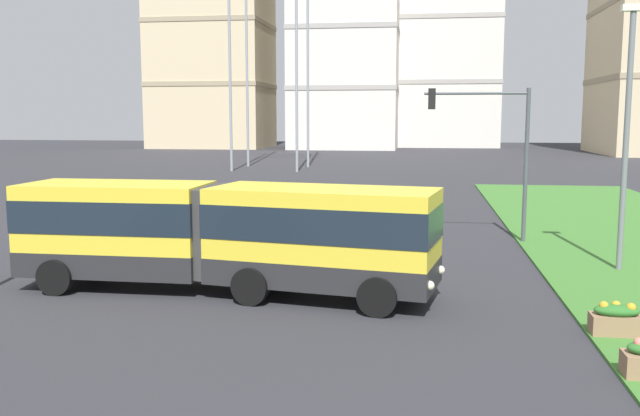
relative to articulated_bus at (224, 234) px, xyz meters
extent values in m
cube|color=yellow|center=(2.82, -0.26, 0.07)|extent=(6.33, 3.47, 2.55)
cube|color=#262628|center=(2.82, -0.26, -0.85)|extent=(6.36, 3.49, 0.70)
cube|color=#19232D|center=(2.82, -0.26, 0.50)|extent=(6.38, 3.52, 0.90)
cube|color=yellow|center=(-3.24, 0.24, 0.07)|extent=(5.20, 2.51, 2.55)
cube|color=#262628|center=(-3.24, 0.24, -0.85)|extent=(5.22, 2.53, 0.70)
cube|color=#19232D|center=(-3.24, 0.24, 0.50)|extent=(5.24, 2.55, 0.90)
cylinder|color=#383838|center=(-0.14, 0.24, 0.07)|extent=(2.40, 2.40, 2.45)
cylinder|color=black|center=(4.81, 0.67, -1.15)|extent=(1.03, 0.44, 1.00)
cylinder|color=black|center=(4.39, -1.79, -1.15)|extent=(1.03, 0.44, 1.00)
cylinder|color=black|center=(1.45, 1.24, -1.15)|extent=(1.03, 0.44, 1.00)
cylinder|color=black|center=(1.03, -1.22, -1.15)|extent=(1.03, 0.44, 1.00)
cylinder|color=black|center=(-4.54, 1.49, -1.15)|extent=(1.00, 0.28, 1.00)
cylinder|color=black|center=(-4.53, -1.01, -1.15)|extent=(1.00, 0.28, 1.00)
sphere|color=#F9EFC6|center=(5.95, 0.12, -0.85)|extent=(0.24, 0.24, 0.24)
sphere|color=#F9EFC6|center=(5.65, -1.65, -0.85)|extent=(0.24, 0.24, 0.24)
cube|color=maroon|center=(-3.82, 9.24, -1.07)|extent=(4.55, 2.20, 0.80)
cube|color=black|center=(-3.97, 9.25, -0.37)|extent=(2.52, 1.89, 0.60)
cylinder|color=black|center=(-2.24, 10.00, -1.33)|extent=(0.66, 0.28, 0.64)
cylinder|color=black|center=(-2.41, 8.21, -1.33)|extent=(0.66, 0.28, 0.64)
cylinder|color=black|center=(-5.23, 10.28, -1.33)|extent=(0.66, 0.28, 0.64)
cylinder|color=black|center=(-5.40, 8.48, -1.33)|extent=(0.66, 0.28, 0.64)
sphere|color=#EF7566|center=(9.47, -5.19, -0.93)|extent=(0.20, 0.20, 0.20)
cube|color=#937051|center=(9.75, -2.63, -1.35)|extent=(1.10, 0.56, 0.44)
ellipsoid|color=#2D6B28|center=(9.75, -2.63, -1.03)|extent=(0.99, 0.50, 0.28)
sphere|color=orange|center=(9.47, -2.63, -0.93)|extent=(0.20, 0.20, 0.20)
sphere|color=orange|center=(9.75, -2.55, -0.93)|extent=(0.20, 0.20, 0.20)
sphere|color=orange|center=(10.03, -2.69, -0.93)|extent=(0.20, 0.20, 0.20)
cylinder|color=#474C51|center=(9.35, 9.02, 1.33)|extent=(0.16, 0.16, 5.97)
cylinder|color=#474C51|center=(7.39, 9.02, 4.11)|extent=(3.92, 0.10, 0.10)
cube|color=black|center=(5.73, 9.02, 3.91)|extent=(0.28, 0.28, 0.80)
sphere|color=red|center=(5.73, 9.02, 4.16)|extent=(0.16, 0.16, 0.16)
sphere|color=yellow|center=(5.73, 9.02, 3.90)|extent=(0.16, 0.16, 0.16)
sphere|color=green|center=(5.73, 9.02, 3.64)|extent=(0.16, 0.16, 0.16)
cylinder|color=slate|center=(11.65, 4.32, 2.37)|extent=(0.18, 0.18, 8.05)
cube|color=white|center=(11.65, 4.32, 6.50)|extent=(0.70, 0.28, 0.20)
cube|color=#9C8D6E|center=(-27.82, 89.11, 8.11)|extent=(17.67, 14.92, 0.70)
cube|color=#9C8D6E|center=(-27.82, 89.11, 17.53)|extent=(17.67, 14.92, 0.70)
cube|color=#A4A099|center=(-6.56, 89.31, 7.39)|extent=(16.26, 16.09, 0.70)
cube|color=#A4A099|center=(-6.56, 89.31, 16.09)|extent=(16.26, 16.09, 0.70)
cube|color=silver|center=(9.30, 99.77, 18.22)|extent=(15.95, 16.27, 39.74)
cube|color=#A4A099|center=(9.30, 99.77, 8.63)|extent=(16.15, 16.47, 0.70)
cube|color=#A4A099|center=(9.30, 99.77, 18.57)|extent=(16.15, 16.47, 0.70)
camera|label=1|loc=(5.42, -18.29, 3.23)|focal=38.75mm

